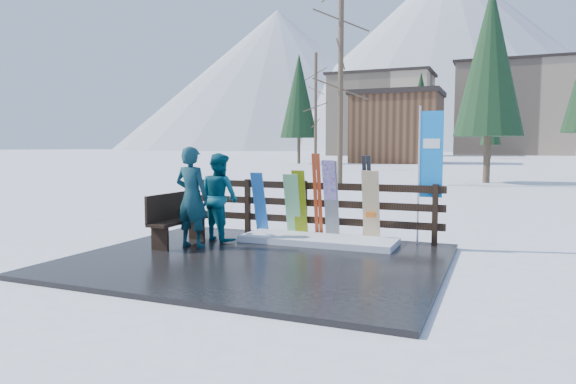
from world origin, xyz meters
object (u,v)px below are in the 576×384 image
at_px(bench, 176,217).
at_px(snowboard_2, 300,204).
at_px(snowboard_0, 260,204).
at_px(person_front, 192,197).
at_px(snowboard_5, 371,207).
at_px(rental_flag, 428,159).
at_px(person_back, 219,197).
at_px(snowboard_3, 331,200).
at_px(snowboard_1, 293,206).
at_px(snowboard_4, 331,201).

height_order(bench, snowboard_2, snowboard_2).
height_order(snowboard_0, person_front, person_front).
relative_size(bench, person_front, 0.81).
height_order(snowboard_2, person_front, person_front).
relative_size(snowboard_5, person_front, 0.77).
xyz_separation_m(rental_flag, person_front, (-3.96, -1.89, -0.68)).
bearing_deg(snowboard_0, person_back, -118.47).
relative_size(snowboard_0, snowboard_2, 0.97).
distance_m(bench, snowboard_5, 3.70).
xyz_separation_m(bench, snowboard_5, (3.38, 1.51, 0.18)).
bearing_deg(snowboard_3, person_front, -142.89).
height_order(bench, person_back, person_back).
distance_m(snowboard_0, snowboard_1, 0.74).
height_order(snowboard_1, person_front, person_front).
height_order(snowboard_2, snowboard_5, snowboard_5).
bearing_deg(snowboard_2, snowboard_0, 180.00).
distance_m(bench, snowboard_4, 3.01).
bearing_deg(person_back, snowboard_0, -95.18).
xyz_separation_m(snowboard_1, snowboard_2, (0.16, 0.00, 0.04)).
xyz_separation_m(snowboard_0, rental_flag, (3.36, 0.27, 0.95)).
bearing_deg(snowboard_2, snowboard_4, 0.00).
relative_size(snowboard_1, snowboard_4, 0.83).
distance_m(snowboard_5, rental_flag, 1.38).
distance_m(bench, person_front, 0.61).
bearing_deg(snowboard_0, snowboard_4, -0.00).
xyz_separation_m(snowboard_2, rental_flag, (2.46, 0.27, 0.92)).
distance_m(snowboard_0, snowboard_5, 2.35).
distance_m(snowboard_2, person_front, 2.22).
bearing_deg(person_back, snowboard_4, -133.79).
xyz_separation_m(bench, person_front, (0.43, -0.11, 0.41)).
bearing_deg(snowboard_3, rental_flag, 8.46).
distance_m(snowboard_1, snowboard_3, 0.82).
height_order(bench, snowboard_4, snowboard_4).
xyz_separation_m(bench, snowboard_0, (1.03, 1.51, 0.14)).
xyz_separation_m(bench, snowboard_1, (1.77, 1.51, 0.13)).
distance_m(snowboard_2, snowboard_3, 0.65).
height_order(snowboard_2, rental_flag, rental_flag).
bearing_deg(person_front, snowboard_3, -139.70).
distance_m(snowboard_3, person_back, 2.18).
bearing_deg(snowboard_2, snowboard_1, 180.00).
bearing_deg(snowboard_0, snowboard_3, -0.00).
height_order(snowboard_1, snowboard_3, snowboard_3).
bearing_deg(person_front, snowboard_0, -107.09).
bearing_deg(snowboard_2, rental_flag, 6.26).
height_order(bench, snowboard_3, snowboard_3).
relative_size(snowboard_3, rental_flag, 0.63).
distance_m(snowboard_0, person_front, 1.75).
height_order(snowboard_1, snowboard_4, snowboard_4).
relative_size(bench, snowboard_5, 1.06).
relative_size(snowboard_1, person_front, 0.72).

